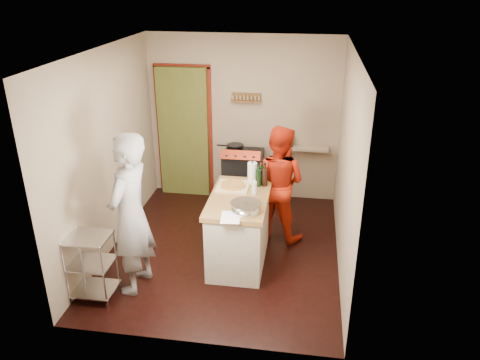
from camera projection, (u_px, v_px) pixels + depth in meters
name	position (u px, v px, depth m)	size (l,w,h in m)	color
floor	(224.00, 249.00, 6.29)	(3.50, 3.50, 0.00)	black
back_wall	(204.00, 127.00, 7.52)	(3.00, 0.44, 2.60)	tan
left_wall	(107.00, 153.00, 5.96)	(0.04, 3.50, 2.60)	tan
right_wall	(347.00, 166.00, 5.55)	(0.04, 3.50, 2.60)	tan
ceiling	(221.00, 50.00, 5.23)	(3.00, 3.50, 0.02)	white
stove	(243.00, 177.00, 7.38)	(0.60, 0.63, 1.00)	black
wire_shelving	(91.00, 264.00, 5.20)	(0.48, 0.40, 0.80)	silver
island	(239.00, 227.00, 5.86)	(0.71, 1.30, 1.22)	beige
person_stripe	(130.00, 215.00, 5.17)	(0.69, 0.45, 1.90)	#A3A3A8
person_red	(278.00, 183.00, 6.31)	(0.78, 0.61, 1.61)	#B4200C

